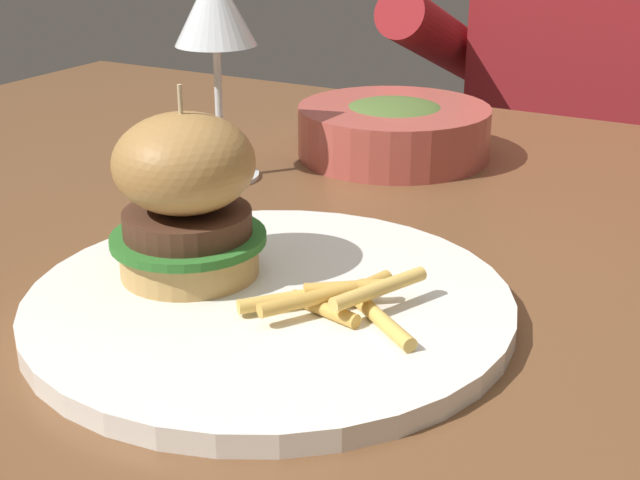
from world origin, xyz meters
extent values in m
cube|color=brown|center=(0.00, 0.00, 0.72)|extent=(1.40, 0.97, 0.04)
cylinder|color=brown|center=(-0.64, 0.42, 0.35)|extent=(0.06, 0.06, 0.70)
cylinder|color=white|center=(-0.02, -0.12, 0.75)|extent=(0.31, 0.31, 0.01)
cylinder|color=tan|center=(-0.08, -0.11, 0.77)|extent=(0.09, 0.09, 0.02)
cylinder|color=#2D7028|center=(-0.08, -0.11, 0.78)|extent=(0.10, 0.10, 0.01)
cylinder|color=#4C2D1E|center=(-0.08, -0.11, 0.79)|extent=(0.08, 0.08, 0.02)
ellipsoid|color=#A97A41|center=(-0.08, -0.11, 0.83)|extent=(0.09, 0.09, 0.06)
cylinder|color=#CCB78C|center=(-0.08, -0.11, 0.85)|extent=(0.00, 0.00, 0.05)
cylinder|color=gold|center=(0.02, -0.12, 0.76)|extent=(0.05, 0.02, 0.01)
cylinder|color=gold|center=(0.03, -0.09, 0.76)|extent=(0.02, 0.06, 0.01)
cylinder|color=#E0B251|center=(-0.01, -0.13, 0.76)|extent=(0.04, 0.04, 0.01)
cylinder|color=gold|center=(0.02, -0.13, 0.77)|extent=(0.05, 0.07, 0.01)
cylinder|color=#E0B251|center=(0.06, -0.12, 0.76)|extent=(0.06, 0.05, 0.01)
cylinder|color=gold|center=(0.03, -0.11, 0.77)|extent=(0.05, 0.04, 0.01)
cylinder|color=#EABC5B|center=(0.05, -0.10, 0.77)|extent=(0.04, 0.07, 0.01)
cylinder|color=silver|center=(-0.21, 0.10, 0.74)|extent=(0.07, 0.07, 0.00)
cylinder|color=silver|center=(-0.21, 0.10, 0.80)|extent=(0.01, 0.01, 0.12)
cone|color=silver|center=(-0.21, 0.10, 0.90)|extent=(0.07, 0.07, 0.07)
cylinder|color=#B24C42|center=(-0.10, 0.24, 0.77)|extent=(0.19, 0.19, 0.05)
ellipsoid|color=#4C662D|center=(-0.10, 0.24, 0.78)|extent=(0.10, 0.10, 0.02)
cube|color=#282833|center=(0.00, 0.76, 0.23)|extent=(0.30, 0.22, 0.46)
cube|color=maroon|center=(0.00, 0.76, 0.72)|extent=(0.36, 0.20, 0.52)
cylinder|color=maroon|center=(-0.22, 0.68, 0.78)|extent=(0.07, 0.34, 0.18)
camera|label=1|loc=(0.25, -0.54, 1.00)|focal=50.00mm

